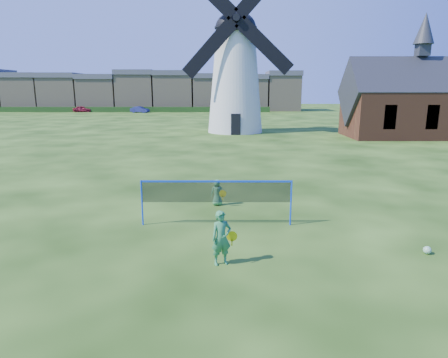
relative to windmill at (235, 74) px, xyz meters
name	(u,v)px	position (x,y,z in m)	size (l,w,h in m)	color
ground	(218,226)	(-1.28, -29.34, -6.04)	(220.00, 220.00, 0.00)	black
windmill	(235,74)	(0.00, 0.00, 0.00)	(11.30, 5.74, 16.73)	white
chapel	(417,103)	(16.99, -4.33, -2.89)	(13.26, 6.43, 11.21)	brown
badminton_net	(216,192)	(-1.34, -29.27, -4.90)	(5.05, 0.05, 1.55)	blue
player_girl	(221,238)	(-1.14, -32.33, -5.31)	(0.73, 0.51, 1.46)	#34824B
player_boy	(217,192)	(-1.36, -26.96, -5.52)	(0.64, 0.44, 1.04)	#4EA25A
play_ball	(427,250)	(4.61, -31.65, -5.93)	(0.22, 0.22, 0.22)	green
terraced_houses	(137,91)	(-19.66, 42.66, -2.08)	(67.90, 8.40, 8.39)	tan
hedge	(113,109)	(-23.28, 36.66, -5.54)	(62.00, 0.80, 1.00)	#193814
car_left	(82,109)	(-29.27, 36.38, -5.45)	(1.40, 3.49, 1.19)	maroon
car_right	(140,110)	(-17.43, 34.28, -5.45)	(1.25, 3.60, 1.18)	navy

